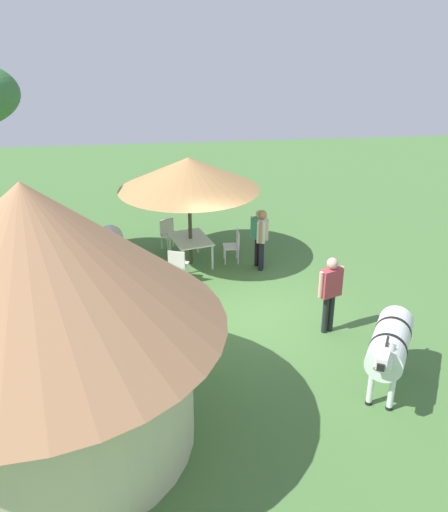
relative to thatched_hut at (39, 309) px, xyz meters
name	(u,v)px	position (x,y,z in m)	size (l,w,h in m)	color
ground_plane	(245,312)	(3.73, -3.73, -2.43)	(36.00, 36.00, 0.00)	#477238
thatched_hut	(39,309)	(0.00, 0.00, 0.00)	(5.62, 5.62, 4.39)	beige
shade_umbrella	(189,174)	(6.62, -2.66, 0.12)	(3.73, 3.73, 2.98)	#4B3D2B
patio_dining_table	(190,241)	(6.62, -2.66, -1.77)	(1.53, 1.25, 0.74)	silver
patio_chair_east_end	(178,264)	(5.48, -2.26, -1.91)	(0.54, 0.56, 0.90)	silver
patio_chair_near_lawn	(234,244)	(6.58, -3.86, -1.91)	(0.45, 0.43, 0.90)	white
patio_chair_near_hut	(169,232)	(7.68, -2.10, -1.91)	(0.58, 0.59, 0.90)	white
guest_beside_umbrella	(262,234)	(5.99, -4.52, -1.42)	(0.58, 0.35, 1.69)	black
guest_behind_table	(259,233)	(6.17, -4.48, -1.45)	(0.46, 0.45, 1.62)	black
standing_watcher	(330,288)	(2.68, -5.38, -1.37)	(0.39, 0.59, 1.76)	black
striped_lounge_chair	(175,309)	(3.61, -2.10, -2.18)	(0.64, 0.88, 0.60)	#C24137
zebra_nearest_camera	(390,344)	(0.58, -5.85, -1.46)	(2.07, 1.43, 1.50)	silver
zebra_by_umbrella	(105,250)	(5.58, -0.44, -1.46)	(2.31, 0.84, 1.50)	silver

